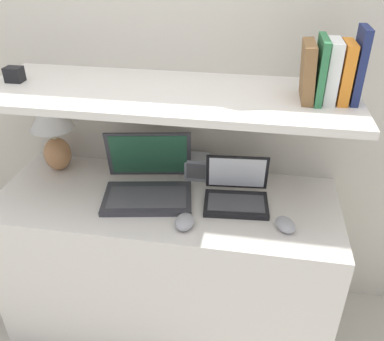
% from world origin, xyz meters
% --- Properties ---
extents(wall_back, '(6.00, 0.05, 2.40)m').
position_xyz_m(wall_back, '(0.00, 0.61, 1.20)').
color(wall_back, beige).
rests_on(wall_back, ground_plane).
extents(desk, '(1.40, 0.55, 0.71)m').
position_xyz_m(desk, '(0.00, 0.27, 0.35)').
color(desk, silver).
rests_on(desk, ground_plane).
extents(back_riser, '(1.40, 0.04, 1.11)m').
position_xyz_m(back_riser, '(0.00, 0.57, 0.56)').
color(back_riser, beige).
rests_on(back_riser, ground_plane).
extents(shelf, '(1.40, 0.49, 0.03)m').
position_xyz_m(shelf, '(0.00, 0.34, 1.13)').
color(shelf, silver).
rests_on(shelf, back_riser).
extents(table_lamp, '(0.19, 0.19, 0.36)m').
position_xyz_m(table_lamp, '(-0.53, 0.43, 0.93)').
color(table_lamp, '#B27A4C').
rests_on(table_lamp, desk).
extents(laptop_large, '(0.40, 0.35, 0.25)m').
position_xyz_m(laptop_large, '(-0.08, 0.29, 0.76)').
color(laptop_large, '#333338').
rests_on(laptop_large, desk).
extents(laptop_small, '(0.27, 0.22, 0.18)m').
position_xyz_m(laptop_small, '(0.29, 0.30, 0.75)').
color(laptop_small, black).
rests_on(laptop_small, desk).
extents(computer_mouse, '(0.08, 0.10, 0.04)m').
position_xyz_m(computer_mouse, '(0.11, 0.10, 0.73)').
color(computer_mouse, '#99999E').
rests_on(computer_mouse, desk).
extents(second_mouse, '(0.10, 0.11, 0.04)m').
position_xyz_m(second_mouse, '(0.48, 0.15, 0.73)').
color(second_mouse, '#99999E').
rests_on(second_mouse, desk).
extents(router_box, '(0.10, 0.09, 0.10)m').
position_xyz_m(router_box, '(0.10, 0.47, 0.76)').
color(router_box, gray).
rests_on(router_box, desk).
extents(book_navy, '(0.03, 0.12, 0.25)m').
position_xyz_m(book_navy, '(0.66, 0.34, 1.26)').
color(book_navy, navy).
rests_on(book_navy, shelf).
extents(book_orange, '(0.03, 0.13, 0.20)m').
position_xyz_m(book_orange, '(0.62, 0.34, 1.24)').
color(book_orange, orange).
rests_on(book_orange, shelf).
extents(book_white, '(0.04, 0.14, 0.20)m').
position_xyz_m(book_white, '(0.57, 0.34, 1.24)').
color(book_white, silver).
rests_on(book_white, shelf).
extents(book_green, '(0.02, 0.18, 0.21)m').
position_xyz_m(book_green, '(0.54, 0.34, 1.25)').
color(book_green, '#2D7042').
rests_on(book_green, shelf).
extents(book_brown, '(0.05, 0.17, 0.20)m').
position_xyz_m(book_brown, '(0.50, 0.34, 1.24)').
color(book_brown, brown).
rests_on(book_brown, shelf).
extents(shelf_gadget, '(0.06, 0.05, 0.06)m').
position_xyz_m(shelf_gadget, '(-0.60, 0.34, 1.17)').
color(shelf_gadget, black).
rests_on(shelf_gadget, shelf).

